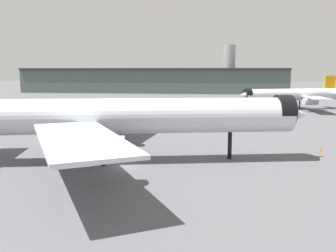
# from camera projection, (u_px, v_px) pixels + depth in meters

# --- Properties ---
(ground) EXTENTS (900.00, 900.00, 0.00)m
(ground) POSITION_uv_depth(u_px,v_px,m) (125.00, 167.00, 55.46)
(ground) COLOR #56565B
(airliner_near_gate) EXTENTS (61.21, 55.00, 16.20)m
(airliner_near_gate) POSITION_uv_depth(u_px,v_px,m) (118.00, 117.00, 58.01)
(airliner_near_gate) COLOR silver
(airliner_near_gate) RESTS_ON ground
(airliner_far_taxiway) EXTENTS (41.21, 36.72, 12.56)m
(airliner_far_taxiway) POSITION_uv_depth(u_px,v_px,m) (293.00, 95.00, 136.83)
(airliner_far_taxiway) COLOR silver
(airliner_far_taxiway) RESTS_ON ground
(terminal_building) EXTENTS (173.73, 27.23, 30.66)m
(terminal_building) POSITION_uv_depth(u_px,v_px,m) (154.00, 80.00, 241.74)
(terminal_building) COLOR #475651
(terminal_building) RESTS_ON ground
(traffic_cone_near_nose) EXTENTS (0.64, 0.64, 0.80)m
(traffic_cone_near_nose) POSITION_uv_depth(u_px,v_px,m) (320.00, 149.00, 66.02)
(traffic_cone_near_nose) COLOR #F2600C
(traffic_cone_near_nose) RESTS_ON ground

